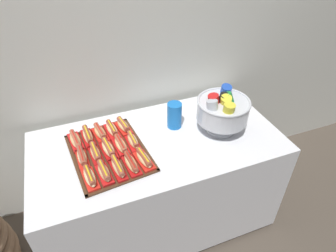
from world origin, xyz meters
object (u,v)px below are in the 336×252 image
object	(u,v)px
serving_tray	(109,153)
hot_dog_13	(112,129)
hot_dog_7	(108,149)
hot_dog_12	(100,133)
hot_dog_8	(121,145)
punch_bowl	(223,109)
hot_dog_0	(90,177)
hot_dog_11	(88,136)
hot_dog_1	(104,172)
hot_dog_3	(131,163)
hot_dog_6	(95,153)
donut	(232,104)
hot_dog_4	(144,159)
hot_dog_10	(76,140)
buffet_table	(159,182)
cup_stack	(174,115)
hot_dog_5	(82,157)
hot_dog_14	(123,126)
hot_dog_9	(133,141)
hot_dog_2	(118,167)

from	to	relation	value
serving_tray	hot_dog_13	xyz separation A→B (m)	(0.06, 0.17, 0.03)
hot_dog_7	hot_dog_12	bearing A→B (deg)	95.68
hot_dog_8	punch_bowl	world-z (taller)	punch_bowl
hot_dog_0	punch_bowl	world-z (taller)	punch_bowl
serving_tray	hot_dog_11	xyz separation A→B (m)	(-0.09, 0.16, 0.03)
hot_dog_1	hot_dog_3	xyz separation A→B (m)	(0.15, 0.01, -0.00)
hot_dog_13	hot_dog_11	bearing A→B (deg)	-174.32
hot_dog_6	donut	distance (m)	1.01
hot_dog_4	hot_dog_8	xyz separation A→B (m)	(-0.09, 0.16, -0.00)
hot_dog_10	donut	world-z (taller)	hot_dog_10
serving_tray	hot_dog_11	bearing A→B (deg)	120.12
hot_dog_1	buffet_table	bearing A→B (deg)	25.90
cup_stack	hot_dog_11	bearing A→B (deg)	174.62
hot_dog_1	hot_dog_11	size ratio (longest dim) A/B	0.88
hot_dog_6	punch_bowl	xyz separation A→B (m)	(0.78, -0.03, 0.12)
hot_dog_8	donut	bearing A→B (deg)	10.97
serving_tray	hot_dog_5	size ratio (longest dim) A/B	3.32
hot_dog_3	hot_dog_13	size ratio (longest dim) A/B	1.05
hot_dog_3	hot_dog_12	size ratio (longest dim) A/B	1.10
hot_dog_7	hot_dog_14	bearing A→B (deg)	53.40
hot_dog_14	hot_dog_11	bearing A→B (deg)	-174.32
hot_dog_4	punch_bowl	distance (m)	0.57
hot_dog_5	hot_dog_6	size ratio (longest dim) A/B	0.99
hot_dog_0	hot_dog_8	size ratio (longest dim) A/B	0.98
hot_dog_9	hot_dog_4	bearing A→B (deg)	-84.32
buffet_table	hot_dog_11	xyz separation A→B (m)	(-0.39, 0.15, 0.40)
hot_dog_2	hot_dog_9	world-z (taller)	same
hot_dog_3	hot_dog_12	bearing A→B (deg)	108.48
donut	hot_dog_7	bearing A→B (deg)	-169.46
hot_dog_6	hot_dog_13	world-z (taller)	same
hot_dog_7	hot_dog_13	xyz separation A→B (m)	(0.06, 0.17, -0.00)
cup_stack	punch_bowl	bearing A→B (deg)	-28.88
hot_dog_11	donut	size ratio (longest dim) A/B	1.41
hot_dog_0	hot_dog_2	bearing A→B (deg)	5.68
hot_dog_0	cup_stack	xyz separation A→B (m)	(0.58, 0.28, 0.05)
hot_dog_10	hot_dog_13	xyz separation A→B (m)	(0.22, 0.02, 0.00)
hot_dog_2	hot_dog_4	bearing A→B (deg)	5.68
hot_dog_5	hot_dog_13	distance (m)	0.28
hot_dog_10	hot_dog_0	bearing A→B (deg)	-84.32
hot_dog_13	cup_stack	distance (m)	0.40
hot_dog_6	donut	xyz separation A→B (m)	(0.99, 0.18, -0.02)
serving_tray	hot_dog_6	size ratio (longest dim) A/B	3.29
hot_dog_0	hot_dog_12	xyz separation A→B (m)	(0.12, 0.34, 0.00)
cup_stack	hot_dog_6	bearing A→B (deg)	-167.80
hot_dog_6	hot_dog_12	bearing A→B (deg)	71.23
hot_dog_9	hot_dog_14	distance (m)	0.17
hot_dog_2	hot_dog_13	xyz separation A→B (m)	(0.04, 0.34, -0.00)
hot_dog_14	buffet_table	bearing A→B (deg)	-46.75
hot_dog_12	donut	size ratio (longest dim) A/B	1.25
serving_tray	hot_dog_10	distance (m)	0.22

